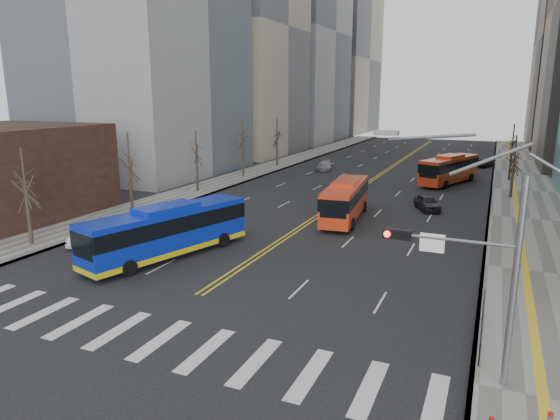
% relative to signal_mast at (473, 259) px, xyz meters
% --- Properties ---
extents(ground, '(220.00, 220.00, 0.00)m').
position_rel_signal_mast_xyz_m(ground, '(-13.77, -2.00, -4.86)').
color(ground, black).
extents(sidewalk_right, '(7.00, 130.00, 0.15)m').
position_rel_signal_mast_xyz_m(sidewalk_right, '(3.73, 43.00, -4.78)').
color(sidewalk_right, slate).
rests_on(sidewalk_right, ground).
extents(sidewalk_left, '(5.00, 130.00, 0.15)m').
position_rel_signal_mast_xyz_m(sidewalk_left, '(-30.27, 43.00, -4.78)').
color(sidewalk_left, slate).
rests_on(sidewalk_left, ground).
extents(crosswalk, '(26.70, 4.00, 0.01)m').
position_rel_signal_mast_xyz_m(crosswalk, '(-13.77, -2.00, -4.85)').
color(crosswalk, silver).
rests_on(crosswalk, ground).
extents(centerline, '(0.55, 100.00, 0.01)m').
position_rel_signal_mast_xyz_m(centerline, '(-13.77, 53.00, -4.85)').
color(centerline, gold).
rests_on(centerline, ground).
extents(office_towers, '(83.00, 134.00, 58.00)m').
position_rel_signal_mast_xyz_m(office_towers, '(-13.64, 66.51, 19.07)').
color(office_towers, gray).
rests_on(office_towers, ground).
extents(signal_mast, '(5.37, 0.37, 9.39)m').
position_rel_signal_mast_xyz_m(signal_mast, '(0.00, 0.00, 0.00)').
color(signal_mast, gray).
rests_on(signal_mast, ground).
extents(pedestrian_railing, '(0.06, 6.06, 1.02)m').
position_rel_signal_mast_xyz_m(pedestrian_railing, '(0.53, 4.00, -4.03)').
color(pedestrian_railing, black).
rests_on(pedestrian_railing, sidewalk_right).
extents(bollards, '(2.87, 3.17, 0.78)m').
position_rel_signal_mast_xyz_m(bollards, '(2.50, -2.16, -4.30)').
color(bollards, gray).
rests_on(bollards, sidewalk_right).
extents(street_trees, '(35.20, 47.20, 7.60)m').
position_rel_signal_mast_xyz_m(street_trees, '(-20.94, 32.55, 0.02)').
color(street_trees, '#30261D').
rests_on(street_trees, ground).
extents(blue_bus, '(5.94, 12.40, 3.54)m').
position_rel_signal_mast_xyz_m(blue_bus, '(-19.26, 7.95, -3.00)').
color(blue_bus, '#0B25B1').
rests_on(blue_bus, ground).
extents(red_bus_near, '(3.60, 10.92, 3.41)m').
position_rel_signal_mast_xyz_m(red_bus_near, '(-11.22, 22.62, -2.96)').
color(red_bus_near, red).
rests_on(red_bus_near, ground).
extents(red_bus_far, '(6.17, 11.36, 3.53)m').
position_rel_signal_mast_xyz_m(red_bus_far, '(-4.56, 44.77, -2.89)').
color(red_bus_far, red).
rests_on(red_bus_far, ground).
extents(car_white, '(2.25, 4.55, 1.43)m').
position_rel_signal_mast_xyz_m(car_white, '(-26.09, 8.18, -4.14)').
color(car_white, white).
rests_on(car_white, ground).
extents(car_dark_mid, '(3.25, 4.44, 1.41)m').
position_rel_signal_mast_xyz_m(car_dark_mid, '(-5.11, 29.13, -4.15)').
color(car_dark_mid, black).
rests_on(car_dark_mid, ground).
extents(car_silver, '(3.17, 5.18, 1.40)m').
position_rel_signal_mast_xyz_m(car_silver, '(-22.11, 49.57, -4.16)').
color(car_silver, gray).
rests_on(car_silver, ground).
extents(car_dark_far, '(3.13, 4.66, 1.19)m').
position_rel_signal_mast_xyz_m(car_dark_far, '(-1.27, 61.95, -4.26)').
color(car_dark_far, black).
rests_on(car_dark_far, ground).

